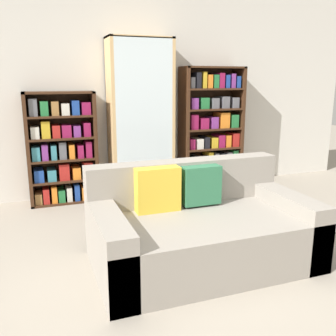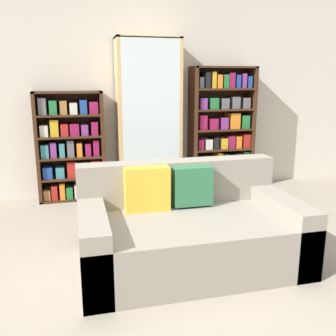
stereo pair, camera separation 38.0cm
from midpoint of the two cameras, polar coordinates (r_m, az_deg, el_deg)
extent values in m
plane|color=gray|center=(2.69, 9.92, -19.22)|extent=(16.00, 16.00, 0.00)
cube|color=beige|center=(4.85, -2.64, 12.27)|extent=(6.60, 0.06, 2.70)
cube|color=gray|center=(3.01, 7.13, -11.05)|extent=(1.70, 0.98, 0.40)
cube|color=gray|center=(3.23, 4.84, -2.07)|extent=(1.70, 0.20, 0.37)
cube|color=gray|center=(2.82, -7.49, -11.47)|extent=(0.20, 0.98, 0.52)
cube|color=gray|center=(3.32, 19.46, -8.26)|extent=(0.20, 0.98, 0.52)
cube|color=gold|center=(3.00, 0.43, -3.29)|extent=(0.36, 0.12, 0.36)
cube|color=#2D6B47|center=(3.11, 7.28, -2.77)|extent=(0.32, 0.12, 0.32)
cube|color=#3D2314|center=(4.62, -17.02, 2.95)|extent=(0.04, 0.32, 1.31)
cube|color=#3D2314|center=(4.64, -7.68, 3.46)|extent=(0.04, 0.32, 1.31)
cube|color=#3D2314|center=(4.55, -12.75, 11.20)|extent=(0.79, 0.32, 0.02)
cube|color=#3D2314|center=(4.76, -11.96, -4.40)|extent=(0.79, 0.32, 0.02)
cube|color=#3D2314|center=(4.76, -12.41, 3.53)|extent=(0.79, 0.01, 1.31)
cube|color=#3D2314|center=(4.69, -12.12, -1.33)|extent=(0.71, 0.32, 0.02)
cube|color=#3D2314|center=(4.63, -12.27, 1.68)|extent=(0.71, 0.32, 0.02)
cube|color=#3D2314|center=(4.59, -12.42, 4.76)|extent=(0.71, 0.32, 0.02)
cube|color=#3D2314|center=(4.56, -12.58, 7.89)|extent=(0.71, 0.32, 0.02)
cube|color=olive|center=(4.73, -15.71, -3.78)|extent=(0.08, 0.24, 0.13)
cube|color=#AD231E|center=(4.72, -14.68, -3.44)|extent=(0.07, 0.24, 0.18)
cube|color=orange|center=(4.72, -13.58, -3.25)|extent=(0.06, 0.24, 0.20)
cube|color=#237038|center=(4.73, -12.56, -3.50)|extent=(0.08, 0.24, 0.14)
cube|color=beige|center=(4.73, -11.49, -3.31)|extent=(0.06, 0.24, 0.17)
cube|color=#1E4293|center=(4.73, -10.41, -3.07)|extent=(0.06, 0.24, 0.20)
cube|color=orange|center=(4.74, -9.35, -3.24)|extent=(0.06, 0.24, 0.16)
cube|color=#7A3384|center=(4.74, -8.39, -3.20)|extent=(0.06, 0.24, 0.15)
cube|color=#1E4293|center=(4.66, -15.60, -0.58)|extent=(0.11, 0.24, 0.14)
cube|color=teal|center=(4.66, -13.87, -0.53)|extent=(0.10, 0.24, 0.13)
cube|color=#AD231E|center=(4.65, -12.17, -0.08)|extent=(0.11, 0.24, 0.19)
cube|color=orange|center=(4.67, -10.44, -0.30)|extent=(0.09, 0.24, 0.14)
cube|color=#AD231E|center=(4.67, -8.76, 0.13)|extent=(0.10, 0.24, 0.19)
cube|color=teal|center=(4.61, -15.98, 2.55)|extent=(0.09, 0.24, 0.16)
cube|color=#7A3384|center=(4.60, -14.79, 2.77)|extent=(0.07, 0.24, 0.18)
cube|color=teal|center=(4.60, -13.58, 2.76)|extent=(0.06, 0.24, 0.17)
cube|color=#5B5B60|center=(4.60, -12.35, 3.02)|extent=(0.08, 0.24, 0.20)
cube|color=orange|center=(4.61, -11.09, 2.87)|extent=(0.06, 0.24, 0.16)
cube|color=#8E1947|center=(4.62, -9.84, 2.86)|extent=(0.07, 0.24, 0.15)
cube|color=#8E1947|center=(4.62, -8.67, 3.16)|extent=(0.07, 0.24, 0.19)
cube|color=beige|center=(4.57, -16.08, 5.51)|extent=(0.09, 0.24, 0.13)
cube|color=gold|center=(4.57, -14.64, 5.97)|extent=(0.09, 0.24, 0.19)
cube|color=#AD231E|center=(4.57, -13.21, 5.73)|extent=(0.08, 0.24, 0.14)
cube|color=#8E1947|center=(4.57, -11.78, 5.80)|extent=(0.10, 0.24, 0.14)
cube|color=#7A3384|center=(4.58, -10.31, 5.80)|extent=(0.08, 0.24, 0.13)
cube|color=#8E1947|center=(4.59, -8.88, 6.06)|extent=(0.08, 0.24, 0.16)
cube|color=#5B5B60|center=(4.54, -16.30, 9.03)|extent=(0.09, 0.24, 0.19)
cube|color=#237038|center=(4.54, -14.80, 8.93)|extent=(0.08, 0.24, 0.16)
cube|color=olive|center=(4.54, -13.34, 8.99)|extent=(0.08, 0.24, 0.16)
cube|color=beige|center=(4.55, -11.90, 8.90)|extent=(0.09, 0.24, 0.13)
cube|color=#1E4293|center=(4.55, -10.47, 9.17)|extent=(0.08, 0.24, 0.16)
cube|color=#8E1947|center=(4.56, -8.97, 9.09)|extent=(0.10, 0.24, 0.14)
cube|color=tan|center=(4.60, -5.13, 7.36)|extent=(0.04, 0.36, 1.93)
cube|color=tan|center=(4.77, 3.73, 7.60)|extent=(0.04, 0.36, 1.93)
cube|color=tan|center=(4.67, -0.65, 19.20)|extent=(0.78, 0.36, 0.02)
cube|color=tan|center=(4.86, -0.59, -3.73)|extent=(0.78, 0.36, 0.02)
cube|color=tan|center=(4.84, -1.10, 7.71)|extent=(0.78, 0.01, 1.93)
cube|color=silver|center=(4.50, -0.09, 7.28)|extent=(0.70, 0.01, 1.90)
cube|color=tan|center=(4.78, -0.60, 0.00)|extent=(0.70, 0.32, 0.02)
cube|color=tan|center=(4.72, -0.61, 3.71)|extent=(0.70, 0.32, 0.02)
cube|color=tan|center=(4.67, -0.62, 7.50)|extent=(0.70, 0.32, 0.02)
cube|color=tan|center=(4.65, -0.63, 11.35)|extent=(0.70, 0.32, 0.02)
cube|color=tan|center=(4.65, -0.64, 15.21)|extent=(0.70, 0.32, 0.02)
cylinder|color=silver|center=(4.81, -3.48, -3.41)|extent=(0.01, 0.01, 0.06)
cone|color=silver|center=(4.79, -3.50, -2.60)|extent=(0.09, 0.09, 0.08)
cylinder|color=silver|center=(4.82, -1.52, -3.34)|extent=(0.01, 0.01, 0.06)
cone|color=silver|center=(4.80, -1.52, -2.53)|extent=(0.09, 0.09, 0.08)
cylinder|color=silver|center=(4.88, 0.33, -3.14)|extent=(0.01, 0.01, 0.06)
cone|color=silver|center=(4.86, 0.33, -2.35)|extent=(0.09, 0.09, 0.08)
cylinder|color=silver|center=(4.90, 2.24, -3.06)|extent=(0.01, 0.01, 0.06)
cone|color=silver|center=(4.88, 2.25, -2.27)|extent=(0.09, 0.09, 0.08)
cylinder|color=silver|center=(4.71, -3.16, 0.41)|extent=(0.01, 0.01, 0.08)
cone|color=silver|center=(4.69, -3.17, 1.45)|extent=(0.09, 0.09, 0.10)
cylinder|color=silver|center=(4.76, -0.59, 0.59)|extent=(0.01, 0.01, 0.08)
cone|color=silver|center=(4.75, -0.60, 1.61)|extent=(0.09, 0.09, 0.10)
cylinder|color=silver|center=(4.83, 1.90, 0.76)|extent=(0.01, 0.01, 0.08)
cone|color=silver|center=(4.81, 1.91, 1.77)|extent=(0.09, 0.09, 0.10)
cylinder|color=silver|center=(4.65, -3.55, 4.23)|extent=(0.01, 0.01, 0.09)
cone|color=silver|center=(4.63, -3.57, 5.40)|extent=(0.09, 0.09, 0.11)
cylinder|color=silver|center=(4.69, -1.61, 4.34)|extent=(0.01, 0.01, 0.09)
cone|color=silver|center=(4.68, -1.61, 5.50)|extent=(0.09, 0.09, 0.11)
cylinder|color=silver|center=(4.73, 0.34, 4.43)|extent=(0.01, 0.01, 0.09)
cone|color=silver|center=(4.72, 0.34, 5.57)|extent=(0.09, 0.09, 0.11)
cylinder|color=silver|center=(4.78, 2.25, 4.50)|extent=(0.01, 0.01, 0.09)
cone|color=silver|center=(4.77, 2.26, 5.64)|extent=(0.09, 0.09, 0.11)
cylinder|color=silver|center=(4.62, -4.00, 8.00)|extent=(0.01, 0.01, 0.07)
cone|color=silver|center=(4.62, -4.01, 8.97)|extent=(0.08, 0.08, 0.09)
cylinder|color=silver|center=(4.65, -2.66, 8.04)|extent=(0.01, 0.01, 0.07)
cone|color=silver|center=(4.64, -2.67, 9.01)|extent=(0.08, 0.08, 0.09)
cylinder|color=silver|center=(4.67, -1.31, 8.07)|extent=(0.01, 0.01, 0.07)
cone|color=silver|center=(4.66, -1.32, 9.04)|extent=(0.08, 0.08, 0.09)
cylinder|color=silver|center=(4.69, 0.01, 8.11)|extent=(0.01, 0.01, 0.07)
cone|color=silver|center=(4.69, 0.01, 9.06)|extent=(0.08, 0.08, 0.09)
cylinder|color=silver|center=(4.70, 1.38, 8.11)|extent=(0.01, 0.01, 0.07)
cone|color=silver|center=(4.69, 1.38, 9.07)|extent=(0.08, 0.08, 0.09)
cylinder|color=silver|center=(4.74, 2.63, 8.15)|extent=(0.01, 0.01, 0.07)
cone|color=silver|center=(4.74, 2.64, 9.10)|extent=(0.08, 0.08, 0.09)
cylinder|color=silver|center=(4.60, -3.68, 11.90)|extent=(0.01, 0.01, 0.07)
cone|color=silver|center=(4.59, -3.70, 12.92)|extent=(0.09, 0.09, 0.09)
cylinder|color=silver|center=(4.65, -1.69, 11.94)|extent=(0.01, 0.01, 0.07)
cone|color=silver|center=(4.65, -1.70, 12.95)|extent=(0.09, 0.09, 0.09)
cylinder|color=silver|center=(4.69, 0.32, 11.96)|extent=(0.01, 0.01, 0.07)
cone|color=silver|center=(4.69, 0.32, 12.96)|extent=(0.09, 0.09, 0.09)
cylinder|color=silver|center=(4.73, 2.29, 11.96)|extent=(0.01, 0.01, 0.07)
cone|color=silver|center=(4.73, 2.30, 12.95)|extent=(0.09, 0.09, 0.09)
cylinder|color=silver|center=(4.58, -4.07, 15.79)|extent=(0.01, 0.01, 0.07)
cone|color=silver|center=(4.59, -4.08, 16.74)|extent=(0.08, 0.08, 0.08)
cylinder|color=silver|center=(4.63, -2.73, 15.78)|extent=(0.01, 0.01, 0.07)
cone|color=silver|center=(4.63, -2.74, 16.73)|extent=(0.08, 0.08, 0.08)
cylinder|color=silver|center=(4.65, -1.36, 15.78)|extent=(0.01, 0.01, 0.07)
cone|color=silver|center=(4.66, -1.36, 16.72)|extent=(0.08, 0.08, 0.08)
cylinder|color=silver|center=(4.68, -0.01, 15.76)|extent=(0.01, 0.01, 0.07)
cone|color=silver|center=(4.69, -0.01, 16.70)|extent=(0.08, 0.08, 0.08)
cylinder|color=silver|center=(4.69, 1.41, 15.76)|extent=(0.01, 0.01, 0.07)
cone|color=silver|center=(4.69, 1.42, 16.69)|extent=(0.08, 0.08, 0.08)
cylinder|color=silver|center=(4.74, 2.66, 15.72)|extent=(0.01, 0.01, 0.07)
cone|color=silver|center=(4.74, 2.67, 16.65)|extent=(0.08, 0.08, 0.08)
cube|color=#3D2314|center=(4.88, 6.02, 5.75)|extent=(0.04, 0.32, 1.60)
cube|color=#3D2314|center=(5.20, 14.32, 5.88)|extent=(0.04, 0.32, 1.60)
cube|color=#3D2314|center=(4.99, 10.69, 14.85)|extent=(0.84, 0.32, 0.02)
cube|color=#3D2314|center=(5.19, 9.94, -2.84)|extent=(0.84, 0.32, 0.02)
cube|color=#3D2314|center=(5.17, 9.60, 6.06)|extent=(0.84, 0.01, 1.60)
cube|color=#3D2314|center=(5.12, 10.06, 0.08)|extent=(0.76, 0.32, 0.02)
cube|color=#3D2314|center=(5.07, 10.18, 2.93)|extent=(0.76, 0.32, 0.02)
cube|color=#3D2314|center=(5.03, 10.30, 5.83)|extent=(0.76, 0.32, 0.02)
cube|color=#3D2314|center=(5.00, 10.43, 8.77)|extent=(0.76, 0.32, 0.02)
cube|color=#3D2314|center=(4.99, 10.55, 11.74)|extent=(0.76, 0.32, 0.02)
cube|color=gold|center=(5.03, 6.71, -1.88)|extent=(0.07, 0.24, 0.21)
cube|color=#1E4293|center=(5.07, 7.86, -1.90)|extent=(0.09, 0.24, 0.19)
cube|color=beige|center=(5.11, 8.98, -1.78)|extent=(0.06, 0.24, 0.19)
cube|color=#237038|center=(5.16, 10.04, -1.89)|extent=(0.07, 0.24, 0.16)
cube|color=orange|center=(5.20, 11.07, -1.90)|extent=(0.07, 0.24, 0.14)
cube|color=#7A3384|center=(5.24, 12.13, -1.65)|extent=(0.08, 0.24, 0.17)
cube|color=olive|center=(5.29, 13.17, -1.57)|extent=(0.08, 0.24, 0.17)
cube|color=#237038|center=(4.97, 6.74, 0.76)|extent=(0.06, 0.24, 0.14)
cube|color=#5B5B60|center=(5.00, 7.71, 0.92)|extent=(0.06, 0.24, 0.16)
cube|color=olive|center=(5.04, 8.69, 0.90)|extent=(0.07, 0.24, 0.15)
cube|color=gold|center=(5.07, 9.66, 1.27)|extent=(0.06, 0.24, 0.20)
cube|color=#5B5B60|center=(5.11, 10.59, 1.21)|extent=(0.06, 0.24, 0.18)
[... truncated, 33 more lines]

